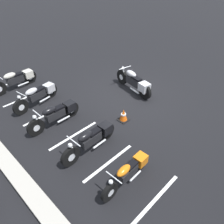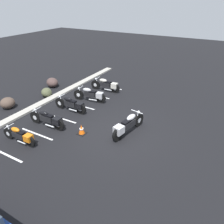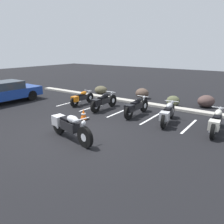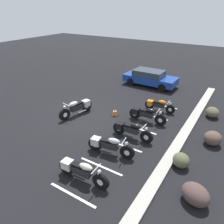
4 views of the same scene
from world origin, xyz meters
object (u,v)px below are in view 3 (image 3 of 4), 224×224
at_px(parked_bike_0, 81,98).
at_px(landscape_rock_1, 206,101).
at_px(landscape_rock_0, 142,93).
at_px(landscape_rock_2, 173,101).
at_px(parked_bike_2, 136,107).
at_px(parked_bike_3, 168,113).
at_px(car_blue, 3,92).
at_px(parked_bike_1, 103,101).
at_px(motorcycle_silver_featured, 69,126).
at_px(parked_bike_4, 216,122).
at_px(landscape_rock_3, 101,90).
at_px(traffic_cone, 84,115).

height_order(parked_bike_0, landscape_rock_1, parked_bike_0).
distance_m(landscape_rock_0, landscape_rock_2, 2.57).
xyz_separation_m(parked_bike_2, parked_bike_3, (1.72, -0.21, 0.00)).
bearing_deg(car_blue, parked_bike_1, -67.90).
xyz_separation_m(motorcycle_silver_featured, landscape_rock_1, (2.98, 7.71, -0.17)).
bearing_deg(car_blue, landscape_rock_2, -58.39).
relative_size(motorcycle_silver_featured, parked_bike_4, 1.07).
relative_size(car_blue, landscape_rock_0, 4.93).
height_order(parked_bike_4, landscape_rock_2, parked_bike_4).
distance_m(parked_bike_1, landscape_rock_2, 4.05).
relative_size(parked_bike_0, parked_bike_2, 0.88).
height_order(parked_bike_2, landscape_rock_3, parked_bike_2).
height_order(parked_bike_1, parked_bike_4, parked_bike_4).
distance_m(landscape_rock_0, traffic_cone, 5.62).
height_order(motorcycle_silver_featured, landscape_rock_2, motorcycle_silver_featured).
bearing_deg(parked_bike_1, traffic_cone, -172.03).
bearing_deg(parked_bike_4, car_blue, 97.38).
relative_size(motorcycle_silver_featured, landscape_rock_3, 2.59).
height_order(parked_bike_2, landscape_rock_2, parked_bike_2).
height_order(parked_bike_1, landscape_rock_0, parked_bike_1).
distance_m(motorcycle_silver_featured, parked_bike_0, 5.07).
height_order(car_blue, landscape_rock_0, car_blue).
height_order(parked_bike_3, landscape_rock_3, parked_bike_3).
bearing_deg(landscape_rock_0, landscape_rock_2, -18.85).
relative_size(parked_bike_0, parked_bike_3, 0.88).
xyz_separation_m(parked_bike_1, car_blue, (-5.89, -2.28, 0.21)).
bearing_deg(parked_bike_1, parked_bike_4, -93.06).
bearing_deg(motorcycle_silver_featured, landscape_rock_0, 108.63).
xyz_separation_m(parked_bike_3, car_blue, (-9.59, -2.12, 0.21)).
xyz_separation_m(parked_bike_2, landscape_rock_2, (0.84, 2.84, -0.16)).
xyz_separation_m(parked_bike_3, traffic_cone, (-3.39, -1.73, -0.23)).
bearing_deg(parked_bike_0, traffic_cone, -136.57).
xyz_separation_m(parked_bike_3, landscape_rock_0, (-3.31, 3.88, -0.13)).
distance_m(parked_bike_0, landscape_rock_0, 4.18).
relative_size(parked_bike_2, landscape_rock_3, 2.39).
xyz_separation_m(landscape_rock_1, landscape_rock_3, (-7.06, -0.64, -0.03)).
relative_size(motorcycle_silver_featured, parked_bike_3, 1.08).
bearing_deg(parked_bike_0, landscape_rock_0, -31.96).
bearing_deg(motorcycle_silver_featured, parked_bike_2, 92.83).
bearing_deg(landscape_rock_1, parked_bike_2, -122.59).
bearing_deg(landscape_rock_3, traffic_cone, -59.71).
bearing_deg(landscape_rock_3, landscape_rock_1, 5.20).
bearing_deg(landscape_rock_2, motorcycle_silver_featured, -101.72).
distance_m(motorcycle_silver_featured, parked_bike_1, 4.13).
relative_size(parked_bike_0, traffic_cone, 3.83).
bearing_deg(motorcycle_silver_featured, parked_bike_1, 121.07).
bearing_deg(landscape_rock_2, landscape_rock_0, 161.15).
height_order(motorcycle_silver_featured, car_blue, car_blue).
bearing_deg(parked_bike_3, car_blue, 93.34).
bearing_deg(parked_bike_1, parked_bike_0, 84.83).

